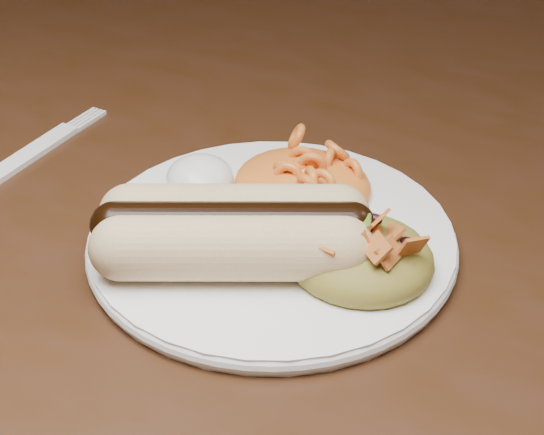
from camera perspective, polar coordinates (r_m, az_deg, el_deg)
The scene contains 7 objects.
table at distance 0.68m, azimuth 7.08°, elevation -1.00°, with size 1.60×0.90×0.75m.
plate at distance 0.50m, azimuth 0.00°, elevation -1.48°, with size 0.22×0.22×0.01m, color white.
hotdog at distance 0.46m, azimuth -2.68°, elevation -0.85°, with size 0.13×0.12×0.04m.
mac_and_cheese at distance 0.53m, azimuth 2.14°, elevation 3.52°, with size 0.09×0.08×0.03m, color orange.
sour_cream at distance 0.53m, azimuth -4.99°, elevation 3.21°, with size 0.04×0.04×0.03m, color white.
taco_salad at distance 0.46m, azimuth 6.11°, elevation -1.96°, with size 0.08×0.08×0.04m.
fork at distance 0.61m, azimuth -16.57°, elevation 3.97°, with size 0.02×0.12×0.00m, color white.
Camera 1 is at (0.19, -0.52, 1.05)m, focal length 55.00 mm.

